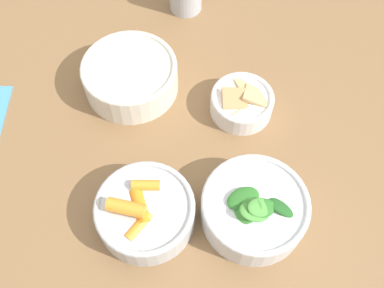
{
  "coord_description": "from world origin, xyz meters",
  "views": [
    {
      "loc": [
        -0.37,
        0.1,
        1.37
      ],
      "look_at": [
        -0.02,
        0.07,
        0.76
      ],
      "focal_mm": 40.0,
      "sensor_mm": 36.0,
      "label": 1
    }
  ],
  "objects": [
    {
      "name": "bowl_carrots",
      "position": [
        -0.13,
        0.16,
        0.76
      ],
      "size": [
        0.15,
        0.15,
        0.07
      ],
      "color": "silver",
      "rests_on": "dining_table"
    },
    {
      "name": "bowl_greens",
      "position": [
        -0.14,
        -0.01,
        0.76
      ],
      "size": [
        0.16,
        0.16,
        0.08
      ],
      "color": "silver",
      "rests_on": "dining_table"
    },
    {
      "name": "bowl_cookies",
      "position": [
        0.06,
        -0.02,
        0.76
      ],
      "size": [
        0.11,
        0.11,
        0.05
      ],
      "color": "white",
      "rests_on": "dining_table"
    },
    {
      "name": "ground_plane",
      "position": [
        0.0,
        0.0,
        0.0
      ],
      "size": [
        10.0,
        10.0,
        0.0
      ],
      "primitive_type": "plane",
      "color": "gray"
    },
    {
      "name": "bowl_beans_hotdog",
      "position": [
        0.13,
        0.17,
        0.76
      ],
      "size": [
        0.17,
        0.17,
        0.06
      ],
      "color": "silver",
      "rests_on": "dining_table"
    },
    {
      "name": "dining_table",
      "position": [
        0.0,
        0.0,
        0.62
      ],
      "size": [
        1.02,
        0.99,
        0.73
      ],
      "color": "olive",
      "rests_on": "ground_plane"
    }
  ]
}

